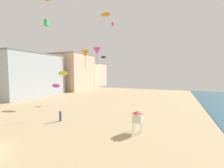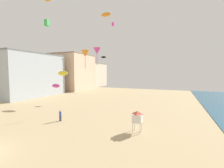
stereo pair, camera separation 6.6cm
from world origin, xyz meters
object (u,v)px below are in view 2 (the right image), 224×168
Objects in this scene: lifeguard_stand at (137,117)px; kite_yellow_parafoil at (63,73)px; kite_green_box at (47,23)px; kite_magenta_parafoil at (56,86)px; kite_magenta_box at (113,24)px; kite_black_parafoil at (104,57)px; kite_orange_parafoil_2 at (48,0)px; kite_magenta_delta at (97,51)px; kite_orange_parafoil at (106,15)px; kite_flyer at (60,115)px; kite_orange_delta at (85,54)px.

kite_yellow_parafoil is (-19.21, 9.61, 5.17)m from lifeguard_stand.
kite_green_box is at bearing 170.68° from lifeguard_stand.
kite_green_box reaches higher than kite_magenta_parafoil.
lifeguard_stand is at bearing -62.40° from kite_magenta_box.
kite_black_parafoil is (10.86, 8.91, -7.82)m from kite_green_box.
kite_orange_parafoil_2 is (2.64, -6.33, 12.76)m from kite_yellow_parafoil.
kite_magenta_box is 22.42m from kite_magenta_delta.
kite_magenta_delta reaches higher than kite_magenta_parafoil.
kite_orange_parafoil is (-14.08, 21.58, 21.23)m from lifeguard_stand.
kite_orange_parafoil_2 is at bearing -98.05° from kite_flyer.
kite_orange_parafoil_2 is (-2.37, -16.93, 8.40)m from kite_black_parafoil.
kite_orange_parafoil is 24.54m from kite_orange_delta.
kite_magenta_box is at bearing 103.21° from kite_orange_delta.
kite_yellow_parafoil is 12.82m from kite_magenta_parafoil.
kite_orange_parafoil is at bearing 43.09° from kite_green_box.
kite_orange_delta is 1.90× the size of kite_magenta_parafoil.
lifeguard_stand is 0.95× the size of kite_orange_delta.
kite_magenta_parafoil is at bearing -39.73° from kite_orange_parafoil_2.
kite_orange_parafoil_2 is (-16.58, 3.28, 17.93)m from lifeguard_stand.
kite_orange_delta is 13.84m from kite_yellow_parafoil.
kite_flyer is 9.79m from kite_orange_delta.
kite_magenta_parafoil is at bearing -4.66° from kite_flyer.
kite_black_parafoil is 12.51m from kite_yellow_parafoil.
kite_green_box is (-16.77, 9.66, 9.23)m from kite_orange_delta.
kite_orange_delta is (-8.29, 1.65, 8.12)m from lifeguard_stand.
kite_magenta_box is 19.60m from kite_green_box.
kite_black_parafoil is at bearing 109.95° from kite_magenta_delta.
kite_orange_parafoil_2 is at bearing -97.77° from kite_orange_parafoil.
kite_orange_delta is at bearing -72.33° from kite_black_parafoil.
kite_black_parafoil is at bearing 64.71° from kite_yellow_parafoil.
kite_orange_delta is at bearing 33.77° from kite_magenta_parafoil.
kite_black_parafoil is 12.62m from kite_magenta_delta.
lifeguard_stand is at bearing -24.28° from kite_green_box.
kite_orange_parafoil is at bearing -87.39° from kite_magenta_box.
kite_flyer is 1.16× the size of kite_magenta_parafoil.
kite_black_parafoil is (-5.91, 18.56, 1.40)m from kite_orange_delta.
kite_magenta_parafoil is at bearing -83.41° from kite_black_parafoil.
kite_magenta_box reaches higher than kite_magenta_delta.
kite_magenta_box is 23.90m from kite_yellow_parafoil.
kite_yellow_parafoil is (-10.92, 7.96, -2.95)m from kite_orange_delta.
kite_orange_parafoil is at bearing 66.78° from kite_yellow_parafoil.
lifeguard_stand is 37.04m from kite_magenta_box.
kite_orange_parafoil_2 reaches higher than kite_green_box.
lifeguard_stand is at bearing -54.90° from kite_black_parafoil.
kite_orange_delta is 1.88× the size of kite_orange_parafoil_2.
kite_yellow_parafoil is at bearing 125.76° from kite_magenta_parafoil.
kite_magenta_parafoil reaches higher than kite_flyer.
kite_magenta_delta is (4.18, -13.23, -11.78)m from kite_orange_parafoil.
kite_magenta_delta is at bearing -7.74° from kite_yellow_parafoil.
kite_orange_delta is at bearing -73.80° from kite_orange_parafoil.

